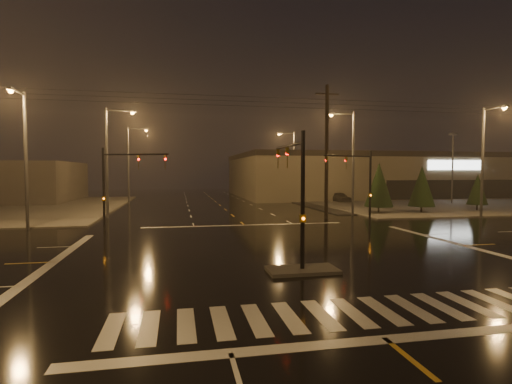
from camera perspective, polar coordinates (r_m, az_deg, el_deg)
The scene contains 22 objects.
ground at distance 21.24m, azimuth 3.31°, elevation -8.69°, with size 140.00×140.00×0.00m, color black.
sidewalk_ne at distance 61.40m, azimuth 23.91°, elevation -1.22°, with size 36.00×36.00×0.12m, color #4A4742.
median_island at distance 17.47m, azimuth 6.63°, elevation -11.02°, with size 3.00×1.60×0.15m, color #4A4742.
crosswalk at distance 13.02m, azimuth 13.63°, elevation -16.35°, with size 15.00×2.60×0.01m, color beige.
stop_bar_near at distance 11.35m, azimuth 18.10°, elevation -19.38°, with size 16.00×0.50×0.01m, color beige.
stop_bar_far at distance 31.86m, azimuth -1.63°, elevation -4.75°, with size 16.00×0.50×0.01m, color beige.
parking_lot at distance 62.85m, azimuth 28.69°, elevation -1.26°, with size 50.00×24.00×0.08m, color black.
retail_building at distance 77.38m, azimuth 20.21°, elevation 2.47°, with size 60.20×28.30×7.20m.
signal_mast_median at distance 17.85m, azimuth 5.80°, elevation 1.22°, with size 0.25×4.59×6.00m.
signal_mast_ne at distance 33.65m, azimuth 14.78°, elevation 2.03°, with size 4.84×1.86×6.00m.
signal_mast_nw at distance 30.59m, azimuth -19.21°, elevation 1.88°, with size 4.84×1.86×6.00m.
streetlight_1 at distance 38.64m, azimuth -20.10°, elevation 5.05°, with size 2.77×0.32×10.00m.
streetlight_2 at distance 54.49m, azimuth -17.47°, elevation 4.44°, with size 2.77×0.32×10.00m.
streetlight_3 at distance 39.70m, azimuth 13.31°, elevation 5.09°, with size 2.77×0.32×10.00m.
streetlight_4 at distance 58.50m, azimuth 5.17°, elevation 4.46°, with size 2.77×0.32×10.00m.
streetlight_5 at distance 33.18m, azimuth -30.25°, elevation 5.19°, with size 0.32×2.77×10.00m.
streetlight_6 at distance 41.50m, azimuth 29.94°, elevation 4.67°, with size 0.32×2.77×10.00m.
utility_pole_1 at distance 36.65m, azimuth 10.06°, elevation 5.82°, with size 2.20×0.32×12.00m.
conifer_0 at distance 42.32m, azimuth 17.16°, elevation 1.01°, with size 2.86×2.86×5.16m.
conifer_1 at distance 44.20m, azimuth 22.61°, elevation 0.78°, with size 2.65×2.65×4.84m.
conifer_2 at distance 49.05m, azimuth 29.09°, elevation 0.35°, with size 2.13×2.13×4.02m.
car_parked at distance 56.23m, azimuth 11.88°, elevation -0.73°, with size 1.66×4.13×1.41m, color black.
Camera 1 is at (-5.18, -20.14, 4.30)m, focal length 28.00 mm.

